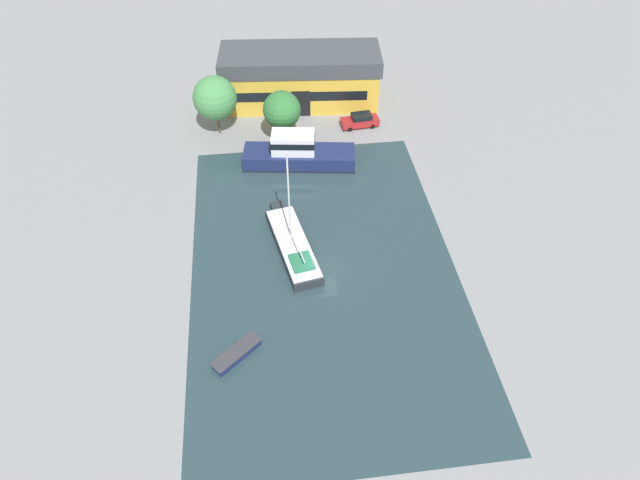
# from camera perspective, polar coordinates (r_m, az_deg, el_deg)

# --- Properties ---
(ground_plane) EXTENTS (440.00, 440.00, 0.00)m
(ground_plane) POSITION_cam_1_polar(r_m,az_deg,el_deg) (53.72, 0.39, -2.97)
(ground_plane) COLOR gray
(water_canal) EXTENTS (24.69, 39.96, 0.01)m
(water_canal) POSITION_cam_1_polar(r_m,az_deg,el_deg) (53.72, 0.39, -2.97)
(water_canal) COLOR #23383D
(water_canal) RESTS_ON ground
(warehouse_building) EXTENTS (20.76, 9.16, 6.95)m
(warehouse_building) POSITION_cam_1_polar(r_m,az_deg,el_deg) (76.21, -1.98, 15.98)
(warehouse_building) COLOR gold
(warehouse_building) RESTS_ON ground
(quay_tree_near_building) EXTENTS (4.43, 4.43, 6.46)m
(quay_tree_near_building) POSITION_cam_1_polar(r_m,az_deg,el_deg) (67.96, -3.84, 12.85)
(quay_tree_near_building) COLOR brown
(quay_tree_near_building) RESTS_ON ground
(quay_tree_by_water) EXTENTS (5.19, 5.19, 7.40)m
(quay_tree_by_water) POSITION_cam_1_polar(r_m,az_deg,el_deg) (70.07, -10.47, 13.78)
(quay_tree_by_water) COLOR brown
(quay_tree_by_water) RESTS_ON ground
(parked_car) EXTENTS (4.81, 2.22, 1.72)m
(parked_car) POSITION_cam_1_polar(r_m,az_deg,el_deg) (72.43, 4.04, 11.85)
(parked_car) COLOR maroon
(parked_car) RESTS_ON ground
(sailboat_moored) EXTENTS (4.84, 12.09, 11.02)m
(sailboat_moored) POSITION_cam_1_polar(r_m,az_deg,el_deg) (55.27, -2.74, -0.46)
(sailboat_moored) COLOR #23282D
(sailboat_moored) RESTS_ON water_canal
(motor_cruiser) EXTENTS (13.15, 5.47, 4.01)m
(motor_cruiser) POSITION_cam_1_polar(r_m,az_deg,el_deg) (65.53, -2.28, 8.70)
(motor_cruiser) COLOR #19234C
(motor_cruiser) RESTS_ON water_canal
(small_dinghy) EXTENTS (4.34, 3.95, 0.68)m
(small_dinghy) POSITION_cam_1_polar(r_m,az_deg,el_deg) (47.83, -8.36, -11.18)
(small_dinghy) COLOR #19234C
(small_dinghy) RESTS_ON water_canal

